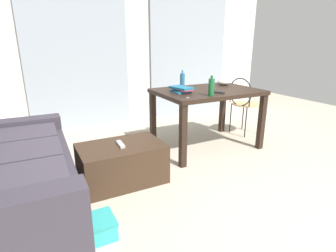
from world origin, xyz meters
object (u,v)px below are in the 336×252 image
(coffee_table, at_px, (122,163))
(bottle_far, at_px, (211,87))
(craft_table, at_px, (207,97))
(couch, at_px, (10,178))
(wire_chair, at_px, (243,100))
(shoebox, at_px, (93,229))
(scissors, at_px, (187,97))
(bowl, at_px, (224,82))
(tv_remote_primary, at_px, (120,144))
(book_stack, at_px, (181,89))
(bottle_near, at_px, (182,80))
(tv_remote_on_table, at_px, (217,92))

(coffee_table, bearing_deg, bottle_far, 2.48)
(craft_table, bearing_deg, couch, -167.34)
(wire_chair, bearing_deg, shoebox, -153.43)
(wire_chair, relative_size, scissors, 7.79)
(coffee_table, bearing_deg, bowl, 19.41)
(bowl, distance_m, shoebox, 2.69)
(coffee_table, xyz_separation_m, shoebox, (-0.46, -0.71, -0.12))
(tv_remote_primary, relative_size, shoebox, 0.58)
(wire_chair, bearing_deg, scissors, -160.51)
(couch, relative_size, coffee_table, 2.25)
(coffee_table, bearing_deg, book_stack, 23.57)
(bottle_far, bearing_deg, coffee_table, -177.52)
(couch, height_order, bottle_far, bottle_far)
(wire_chair, bearing_deg, bottle_far, -152.28)
(bottle_far, bearing_deg, couch, -175.59)
(wire_chair, distance_m, bottle_far, 1.16)
(bowl, distance_m, book_stack, 0.85)
(book_stack, bearing_deg, bowl, 14.46)
(bottle_far, bearing_deg, book_stack, 116.97)
(scissors, bearing_deg, bottle_near, 63.98)
(bottle_far, bearing_deg, tv_remote_on_table, 32.59)
(tv_remote_on_table, height_order, tv_remote_primary, tv_remote_on_table)
(craft_table, bearing_deg, shoebox, -147.92)
(tv_remote_primary, bearing_deg, tv_remote_on_table, 10.87)
(craft_table, relative_size, bottle_near, 5.80)
(craft_table, bearing_deg, coffee_table, -163.06)
(couch, xyz_separation_m, bowl, (2.72, 0.73, 0.49))
(bottle_near, xyz_separation_m, tv_remote_primary, (-1.14, -0.75, -0.46))
(coffee_table, xyz_separation_m, bottle_near, (1.14, 0.74, 0.67))
(craft_table, bearing_deg, tv_remote_on_table, -95.60)
(bottle_near, height_order, tv_remote_on_table, bottle_near)
(tv_remote_on_table, xyz_separation_m, scissors, (-0.45, -0.04, -0.01))
(coffee_table, relative_size, book_stack, 2.63)
(scissors, bearing_deg, shoebox, -147.31)
(tv_remote_primary, bearing_deg, coffee_table, 61.10)
(coffee_table, relative_size, scissors, 7.40)
(couch, xyz_separation_m, book_stack, (1.89, 0.52, 0.49))
(couch, xyz_separation_m, tv_remote_primary, (0.96, 0.10, 0.08))
(bottle_near, bearing_deg, wire_chair, -10.74)
(wire_chair, relative_size, bottle_far, 3.77)
(couch, bearing_deg, coffee_table, 6.61)
(shoebox, bearing_deg, craft_table, 32.08)
(coffee_table, relative_size, wire_chair, 0.95)
(craft_table, bearing_deg, bottle_near, 116.64)
(wire_chair, distance_m, shoebox, 2.89)
(tv_remote_on_table, bearing_deg, coffee_table, 158.59)
(wire_chair, distance_m, bowl, 0.44)
(bottle_far, xyz_separation_m, tv_remote_primary, (-1.11, -0.06, -0.47))
(craft_table, distance_m, scissors, 0.56)
(coffee_table, relative_size, shoebox, 2.60)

